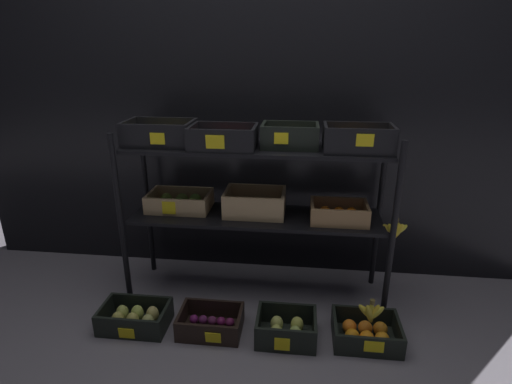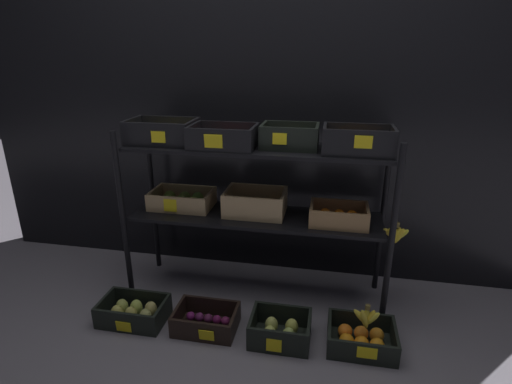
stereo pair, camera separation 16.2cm
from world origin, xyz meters
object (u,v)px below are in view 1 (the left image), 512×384
display_rack (254,177)px  banana_bunch_loose (371,312)px  crate_ground_pear (135,318)px  crate_ground_plum (211,324)px  crate_ground_orange (366,333)px  crate_ground_center_pear (286,329)px

display_rack → banana_bunch_loose: 0.94m
crate_ground_pear → crate_ground_plum: (0.42, 0.01, -0.01)m
display_rack → crate_ground_pear: bearing=-147.4°
crate_ground_plum → crate_ground_orange: 0.82m
banana_bunch_loose → crate_ground_pear: bearing=-178.9°
display_rack → crate_ground_center_pear: display_rack is taller
crate_ground_plum → crate_ground_center_pear: size_ratio=1.08×
crate_ground_orange → crate_ground_plum: bearing=-178.8°
display_rack → banana_bunch_loose: display_rack is taller
crate_ground_pear → crate_ground_center_pear: bearing=-0.2°
crate_ground_center_pear → banana_bunch_loose: size_ratio=2.13×
crate_ground_plum → crate_ground_orange: (0.82, 0.02, 0.00)m
crate_ground_plum → banana_bunch_loose: (0.83, 0.02, 0.13)m
crate_ground_pear → banana_bunch_loose: bearing=1.1°
crate_ground_center_pear → banana_bunch_loose: banana_bunch_loose is taller
crate_ground_plum → crate_ground_orange: same height
crate_ground_plum → banana_bunch_loose: banana_bunch_loose is taller
display_rack → crate_ground_center_pear: size_ratio=5.13×
crate_ground_pear → crate_ground_center_pear: 0.82m
crate_ground_plum → crate_ground_orange: size_ratio=0.98×
crate_ground_center_pear → crate_ground_pear: bearing=179.8°
crate_ground_center_pear → crate_ground_orange: 0.41m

